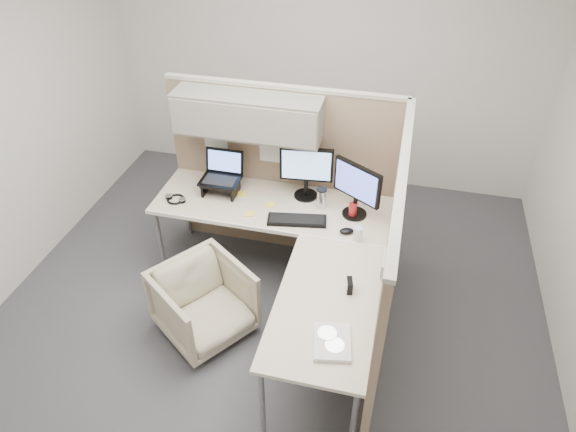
% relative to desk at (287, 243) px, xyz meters
% --- Properties ---
extents(ground, '(4.50, 4.50, 0.00)m').
position_rel_desk_xyz_m(ground, '(-0.12, -0.13, -0.69)').
color(ground, '#3C3C42').
rests_on(ground, ground).
extents(partition_back, '(2.00, 0.36, 1.63)m').
position_rel_desk_xyz_m(partition_back, '(-0.34, 0.70, 0.41)').
color(partition_back, '#8C735C').
rests_on(partition_back, ground).
extents(partition_right, '(0.07, 2.03, 1.63)m').
position_rel_desk_xyz_m(partition_right, '(0.78, -0.19, 0.13)').
color(partition_right, '#8C735C').
rests_on(partition_right, ground).
extents(desk, '(2.00, 1.98, 0.73)m').
position_rel_desk_xyz_m(desk, '(0.00, 0.00, 0.00)').
color(desk, beige).
rests_on(desk, ground).
extents(office_chair, '(0.87, 0.88, 0.66)m').
position_rel_desk_xyz_m(office_chair, '(-0.56, -0.41, -0.36)').
color(office_chair, '#B7B291').
rests_on(office_chair, ground).
extents(monitor_left, '(0.44, 0.20, 0.47)m').
position_rel_desk_xyz_m(monitor_left, '(0.02, 0.59, 0.32)').
color(monitor_left, black).
rests_on(monitor_left, desk).
extents(monitor_right, '(0.39, 0.26, 0.47)m').
position_rel_desk_xyz_m(monitor_right, '(0.46, 0.42, 0.32)').
color(monitor_right, black).
rests_on(monitor_right, desk).
extents(laptop_station, '(0.33, 0.29, 0.35)m').
position_rel_desk_xyz_m(laptop_station, '(-0.70, 0.49, 0.18)').
color(laptop_station, black).
rests_on(laptop_station, desk).
extents(keyboard, '(0.49, 0.23, 0.02)m').
position_rel_desk_xyz_m(keyboard, '(0.02, 0.23, 0.05)').
color(keyboard, black).
rests_on(keyboard, desk).
extents(mouse, '(0.13, 0.10, 0.04)m').
position_rel_desk_xyz_m(mouse, '(0.43, 0.17, 0.06)').
color(mouse, black).
rests_on(mouse, desk).
extents(travel_mug, '(0.09, 0.09, 0.18)m').
position_rel_desk_xyz_m(travel_mug, '(0.18, 0.46, 0.13)').
color(travel_mug, silver).
rests_on(travel_mug, desk).
extents(soda_can_green, '(0.07, 0.07, 0.12)m').
position_rel_desk_xyz_m(soda_can_green, '(0.53, 0.11, 0.10)').
color(soda_can_green, silver).
rests_on(soda_can_green, desk).
extents(soda_can_silver, '(0.07, 0.07, 0.12)m').
position_rel_desk_xyz_m(soda_can_silver, '(0.44, 0.40, 0.10)').
color(soda_can_silver, '#B21E1E').
rests_on(soda_can_silver, desk).
extents(sticky_note_a, '(0.09, 0.09, 0.01)m').
position_rel_desk_xyz_m(sticky_note_a, '(-0.38, 0.23, 0.05)').
color(sticky_note_a, yellow).
rests_on(sticky_note_a, desk).
extents(sticky_note_d, '(0.09, 0.09, 0.01)m').
position_rel_desk_xyz_m(sticky_note_d, '(-0.25, 0.39, 0.05)').
color(sticky_note_d, yellow).
rests_on(sticky_note_d, desk).
extents(sticky_note_b, '(0.09, 0.09, 0.01)m').
position_rel_desk_xyz_m(sticky_note_b, '(-0.06, 0.19, 0.05)').
color(sticky_note_b, yellow).
rests_on(sticky_note_b, desk).
extents(sticky_note_c, '(0.10, 0.10, 0.01)m').
position_rel_desk_xyz_m(sticky_note_c, '(-0.52, 0.48, 0.05)').
color(sticky_note_c, yellow).
rests_on(sticky_note_c, desk).
extents(headphones, '(0.19, 0.17, 0.03)m').
position_rel_desk_xyz_m(headphones, '(-1.04, 0.27, 0.06)').
color(headphones, black).
rests_on(headphones, desk).
extents(paper_stack, '(0.27, 0.32, 0.03)m').
position_rel_desk_xyz_m(paper_stack, '(0.51, -0.91, 0.06)').
color(paper_stack, white).
rests_on(paper_stack, desk).
extents(desk_clock, '(0.06, 0.10, 0.09)m').
position_rel_desk_xyz_m(desk_clock, '(0.54, -0.44, 0.09)').
color(desk_clock, black).
rests_on(desk_clock, desk).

